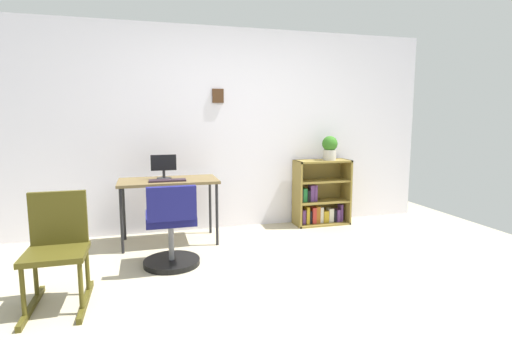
{
  "coord_description": "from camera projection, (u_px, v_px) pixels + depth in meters",
  "views": [
    {
      "loc": [
        -0.98,
        -2.6,
        1.38
      ],
      "look_at": [
        0.14,
        1.37,
        0.81
      ],
      "focal_mm": 27.52,
      "sensor_mm": 36.0,
      "label": 1
    }
  ],
  "objects": [
    {
      "name": "office_chair",
      "position": [
        171.0,
        231.0,
        3.57
      ],
      "size": [
        0.52,
        0.55,
        0.79
      ],
      "color": "black",
      "rests_on": "ground_plane"
    },
    {
      "name": "ground_plane",
      "position": [
        288.0,
        302.0,
        2.93
      ],
      "size": [
        6.24,
        6.24,
        0.0
      ],
      "primitive_type": "plane",
      "color": "tan"
    },
    {
      "name": "monitor",
      "position": [
        164.0,
        166.0,
        4.26
      ],
      "size": [
        0.27,
        0.16,
        0.26
      ],
      "color": "#262628",
      "rests_on": "desk"
    },
    {
      "name": "desk",
      "position": [
        169.0,
        185.0,
        4.24
      ],
      "size": [
        1.05,
        0.54,
        0.7
      ],
      "color": "brown",
      "rests_on": "ground_plane"
    },
    {
      "name": "keyboard",
      "position": [
        167.0,
        180.0,
        4.11
      ],
      "size": [
        0.38,
        0.13,
        0.02
      ],
      "primitive_type": "cube",
      "color": "black",
      "rests_on": "desk"
    },
    {
      "name": "wall_back",
      "position": [
        228.0,
        130.0,
        4.81
      ],
      "size": [
        5.2,
        0.12,
        2.43
      ],
      "color": "silver",
      "rests_on": "ground_plane"
    },
    {
      "name": "rocking_chair",
      "position": [
        57.0,
        248.0,
        2.87
      ],
      "size": [
        0.42,
        0.64,
        0.82
      ],
      "color": "#423C12",
      "rests_on": "ground_plane"
    },
    {
      "name": "potted_plant_on_shelf",
      "position": [
        330.0,
        147.0,
        4.94
      ],
      "size": [
        0.19,
        0.19,
        0.3
      ],
      "color": "#B7B2A8",
      "rests_on": "bookshelf_low"
    },
    {
      "name": "bookshelf_low",
      "position": [
        319.0,
        196.0,
        5.05
      ],
      "size": [
        0.7,
        0.3,
        0.83
      ],
      "color": "olive",
      "rests_on": "ground_plane"
    }
  ]
}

